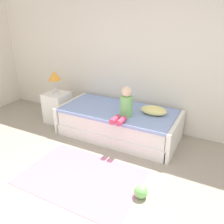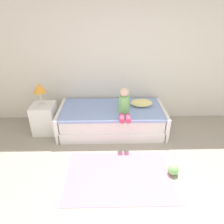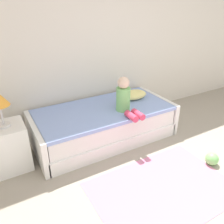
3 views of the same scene
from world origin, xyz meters
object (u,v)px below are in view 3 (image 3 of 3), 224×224
nightstand (9,147)px  child_figure (125,98)px  toy_ball (212,159)px  pillow (134,95)px  bed (104,123)px

nightstand → child_figure: size_ratio=1.18×
toy_ball → pillow: bearing=102.9°
nightstand → child_figure: 1.64m
nightstand → toy_ball: 2.60m
toy_ball → bed: bearing=125.8°
nightstand → bed: bearing=1.4°
nightstand → toy_ball: size_ratio=3.58×
nightstand → pillow: size_ratio=1.36×
nightstand → toy_ball: bearing=-28.7°
bed → toy_ball: bearing=-54.2°
bed → pillow: (0.61, 0.10, 0.32)m
bed → nightstand: 1.35m
bed → toy_ball: bed is taller
nightstand → pillow: pillow is taller
child_figure → pillow: (0.38, 0.33, -0.14)m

